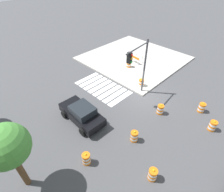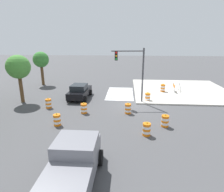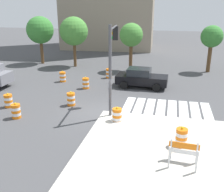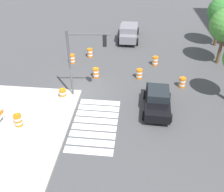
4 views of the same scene
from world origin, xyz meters
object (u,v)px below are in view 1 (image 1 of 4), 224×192
traffic_barrel_crosswalk_end (213,126)px  traffic_barrel_on_sidewalk (129,63)px  traffic_barrel_lane_center (141,83)px  traffic_light_pole (139,62)px  traffic_barrel_median_near (202,108)px  construction_barricade (136,59)px  sports_car (82,113)px  traffic_barrel_median_far (134,136)px  traffic_barrel_opposite_curb (86,159)px  street_tree_streetside_near (6,147)px  traffic_barrel_near_corner (153,174)px  traffic_barrel_far_curb (160,109)px

traffic_barrel_crosswalk_end → traffic_barrel_on_sidewalk: size_ratio=1.00×
traffic_barrel_lane_center → traffic_light_pole: bearing=111.1°
traffic_barrel_crosswalk_end → traffic_barrel_median_near: (1.54, -1.54, 0.00)m
traffic_barrel_on_sidewalk → construction_barricade: traffic_barrel_on_sidewalk is taller
sports_car → traffic_barrel_median_far: sports_car is taller
traffic_barrel_opposite_curb → street_tree_streetside_near: street_tree_streetside_near is taller
traffic_barrel_median_near → construction_barricade: size_ratio=0.79×
traffic_barrel_opposite_curb → traffic_light_pole: bearing=-74.9°
traffic_barrel_opposite_curb → traffic_barrel_lane_center: bearing=-73.8°
traffic_barrel_median_far → construction_barricade: 12.49m
traffic_barrel_on_sidewalk → traffic_barrel_opposite_curb: bearing=118.4°
traffic_barrel_median_near → traffic_barrel_lane_center: (6.25, 0.70, 0.00)m
traffic_barrel_median_far → traffic_barrel_median_near: bearing=-108.6°
traffic_barrel_near_corner → traffic_barrel_crosswalk_end: same height
traffic_light_pole → traffic_barrel_lane_center: bearing=-68.9°
traffic_barrel_median_near → traffic_barrel_lane_center: size_ratio=1.00×
traffic_barrel_crosswalk_end → traffic_barrel_far_curb: bearing=17.6°
traffic_barrel_crosswalk_end → street_tree_streetside_near: 14.43m
traffic_barrel_far_curb → construction_barricade: construction_barricade is taller
sports_car → street_tree_streetside_near: 6.69m
traffic_barrel_median_far → construction_barricade: (7.68, -9.85, 0.27)m
sports_car → traffic_barrel_far_curb: bearing=-128.0°
traffic_barrel_crosswalk_end → street_tree_streetside_near: bearing=62.5°
traffic_barrel_lane_center → traffic_barrel_opposite_curb: bearing=106.2°
traffic_barrel_near_corner → sports_car: bearing=-0.5°
sports_car → traffic_barrel_on_sidewalk: (3.14, -9.79, -0.21)m
traffic_barrel_far_curb → street_tree_streetside_near: 11.90m
traffic_barrel_median_far → traffic_barrel_on_sidewalk: size_ratio=1.00×
sports_car → street_tree_streetside_near: street_tree_streetside_near is taller
sports_car → traffic_barrel_median_far: size_ratio=4.27×
traffic_barrel_crosswalk_end → traffic_barrel_lane_center: size_ratio=1.00×
sports_car → traffic_barrel_crosswalk_end: bearing=-141.0°
traffic_barrel_median_near → traffic_barrel_near_corner: bearing=92.9°
traffic_light_pole → street_tree_streetside_near: bearing=93.0°
traffic_barrel_far_curb → construction_barricade: size_ratio=0.79×
traffic_barrel_far_curb → traffic_light_pole: 4.61m
traffic_barrel_near_corner → traffic_barrel_on_sidewalk: traffic_barrel_on_sidewalk is taller
traffic_barrel_far_curb → construction_barricade: 9.48m
traffic_barrel_median_far → traffic_light_pole: traffic_light_pole is taller
traffic_barrel_crosswalk_end → construction_barricade: size_ratio=0.79×
traffic_barrel_near_corner → traffic_barrel_median_near: same height
traffic_barrel_near_corner → street_tree_streetside_near: street_tree_streetside_near is taller
sports_car → traffic_barrel_median_far: 4.73m
traffic_barrel_far_curb → traffic_barrel_on_sidewalk: (7.39, -4.35, 0.15)m
sports_car → traffic_barrel_lane_center: 7.59m
traffic_light_pole → traffic_barrel_on_sidewalk: bearing=-42.8°
traffic_barrel_near_corner → traffic_light_pole: size_ratio=0.19×
traffic_barrel_median_near → traffic_light_pole: traffic_light_pole is taller
sports_car → traffic_barrel_near_corner: 7.21m
traffic_barrel_near_corner → traffic_barrel_crosswalk_end: bearing=-99.3°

